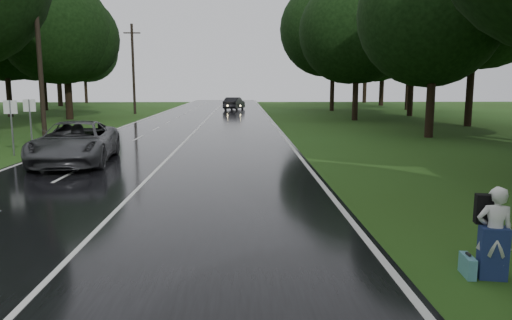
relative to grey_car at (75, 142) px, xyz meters
The scene contains 16 objects.
ground 11.39m from the grey_car, 71.68° to the right, with size 160.00×160.00×0.00m, color #254B16.
road 9.93m from the grey_car, 68.85° to the left, with size 12.00×140.00×0.04m, color black.
lane_center 9.93m from the grey_car, 68.85° to the left, with size 0.12×140.00×0.01m, color silver.
grey_car is the anchor object (origin of this frame).
far_car 41.57m from the grey_car, 81.91° to the left, with size 1.65×4.74×1.56m, color black.
hitchhiker 16.29m from the grey_car, 47.59° to the right, with size 0.64×0.60×1.59m.
suitcase 16.00m from the grey_car, 48.30° to the right, with size 0.14×0.50×0.36m, color teal.
utility_pole_mid 10.40m from the grey_car, 118.44° to the left, with size 1.80×0.28×10.76m, color black, non-canonical shape.
utility_pole_far 33.86m from the grey_car, 98.38° to the left, with size 1.80×0.28×9.62m, color black, non-canonical shape.
road_sign_a 4.43m from the grey_car, 146.88° to the left, with size 0.60×0.10×2.52m, color white, non-canonical shape.
road_sign_b 5.72m from the grey_car, 130.00° to the left, with size 0.60×0.10×2.50m, color white, non-canonical shape.
tree_left_e 27.06m from the grey_car, 109.86° to the left, with size 8.44×8.44×13.19m, color black, non-canonical shape.
tree_left_f 40.87m from the grey_car, 109.68° to the left, with size 9.10×9.10×14.21m, color black, non-canonical shape.
tree_right_d 20.58m from the grey_car, 27.19° to the left, with size 7.99×7.99×12.48m, color black, non-canonical shape.
tree_right_e 29.07m from the grey_car, 54.13° to the left, with size 8.45×8.45×13.21m, color black, non-canonical shape.
tree_right_f 42.98m from the grey_car, 65.46° to the left, with size 10.60×10.60×16.57m, color black, non-canonical shape.
Camera 1 is at (3.22, -8.82, 3.24)m, focal length 33.60 mm.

